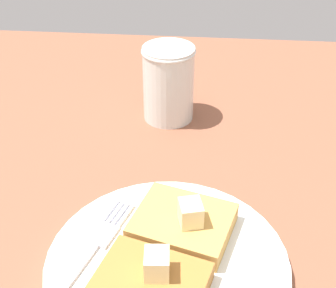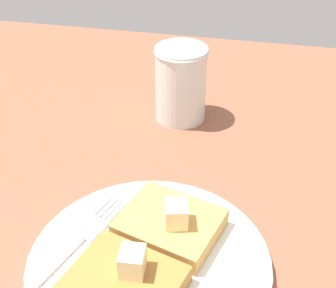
{
  "view_description": "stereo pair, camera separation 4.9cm",
  "coord_description": "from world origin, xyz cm",
  "views": [
    {
      "loc": [
        -30.48,
        3.98,
        35.25
      ],
      "look_at": [
        9.24,
        7.54,
        7.14
      ],
      "focal_mm": 50.0,
      "sensor_mm": 36.0,
      "label": 1
    },
    {
      "loc": [
        -29.75,
        -0.84,
        35.25
      ],
      "look_at": [
        9.24,
        7.54,
        7.14
      ],
      "focal_mm": 50.0,
      "sensor_mm": 36.0,
      "label": 2
    }
  ],
  "objects": [
    {
      "name": "toast_slice_middle",
      "position": [
        0.26,
        5.37,
        4.87
      ],
      "size": [
        9.17,
        10.2,
        1.86
      ],
      "primitive_type": "cube",
      "rotation": [
        0.0,
        0.0,
        -0.28
      ],
      "color": "tan",
      "rests_on": "plate"
    },
    {
      "name": "butter_pat_secondary",
      "position": [
        -0.6,
        4.68,
        6.87
      ],
      "size": [
        2.57,
        2.41,
        2.15
      ],
      "primitive_type": "cube",
      "rotation": [
        0.0,
        0.0,
        0.25
      ],
      "color": "#F4E9AF",
      "rests_on": "toast_slice_middle"
    },
    {
      "name": "fork",
      "position": [
        -3.48,
        13.32,
        4.12
      ],
      "size": [
        15.65,
        6.36,
        0.36
      ],
      "color": "silver",
      "rests_on": "plate"
    },
    {
      "name": "plate",
      "position": [
        -3.49,
        6.46,
        3.39
      ],
      "size": [
        21.03,
        21.03,
        1.3
      ],
      "color": "white",
      "rests_on": "table_surface"
    },
    {
      "name": "butter_pat_primary",
      "position": [
        -6.49,
        6.99,
        6.87
      ],
      "size": [
        2.29,
        2.1,
        2.15
      ],
      "primitive_type": "cube",
      "rotation": [
        0.0,
        0.0,
        0.08
      ],
      "color": "beige",
      "rests_on": "toast_slice_left"
    },
    {
      "name": "toast_slice_left",
      "position": [
        -7.24,
        7.56,
        4.87
      ],
      "size": [
        9.17,
        10.2,
        1.86
      ],
      "primitive_type": "cube",
      "rotation": [
        0.0,
        0.0,
        -0.28
      ],
      "color": "#A96C30",
      "rests_on": "plate"
    },
    {
      "name": "syrup_jar",
      "position": [
        21.98,
        8.63,
        7.07
      ],
      "size": [
        6.7,
        6.7,
        9.7
      ],
      "color": "#3D1C05",
      "rests_on": "table_surface"
    },
    {
      "name": "table_surface",
      "position": [
        0.0,
        0.0,
        1.32
      ],
      "size": [
        98.59,
        98.59,
        2.64
      ],
      "primitive_type": "cube",
      "color": "brown",
      "rests_on": "ground"
    }
  ]
}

